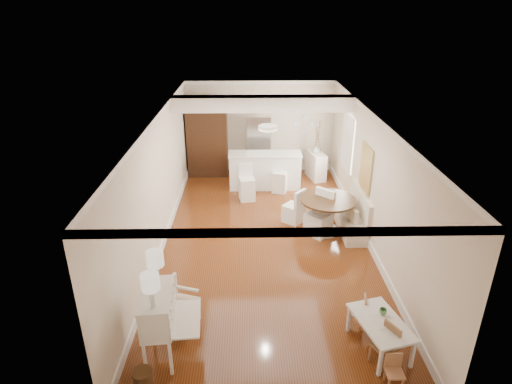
{
  "coord_description": "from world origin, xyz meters",
  "views": [
    {
      "loc": [
        -0.37,
        -8.27,
        4.88
      ],
      "look_at": [
        -0.21,
        0.3,
        1.08
      ],
      "focal_mm": 30.0,
      "sensor_mm": 36.0,
      "label": 1
    }
  ],
  "objects_px": {
    "slip_chair_far": "(294,205)",
    "fridge": "(270,146)",
    "secretary_bureau": "(159,325)",
    "sideboard": "(316,165)",
    "dining_table": "(327,216)",
    "pantry_cabinet": "(207,138)",
    "bar_stool_left": "(247,183)",
    "wicker_basket": "(143,379)",
    "gustavian_armchair": "(182,304)",
    "kids_table": "(379,335)",
    "kids_chair_c": "(395,372)",
    "bar_stool_right": "(280,176)",
    "slip_chair_near": "(319,213)",
    "kids_chair_a": "(384,346)",
    "breakfast_counter": "(265,170)",
    "kids_chair_b": "(356,311)"
  },
  "relations": [
    {
      "from": "wicker_basket",
      "to": "slip_chair_far",
      "type": "bearing_deg",
      "value": 62.36
    },
    {
      "from": "gustavian_armchair",
      "to": "kids_chair_b",
      "type": "xyz_separation_m",
      "value": [
        2.83,
        -0.06,
        -0.14
      ]
    },
    {
      "from": "kids_chair_a",
      "to": "pantry_cabinet",
      "type": "height_order",
      "value": "pantry_cabinet"
    },
    {
      "from": "kids_chair_a",
      "to": "fridge",
      "type": "distance_m",
      "value": 7.81
    },
    {
      "from": "gustavian_armchair",
      "to": "kids_chair_c",
      "type": "relative_size",
      "value": 1.71
    },
    {
      "from": "secretary_bureau",
      "to": "pantry_cabinet",
      "type": "relative_size",
      "value": 0.49
    },
    {
      "from": "bar_stool_left",
      "to": "breakfast_counter",
      "type": "bearing_deg",
      "value": 49.28
    },
    {
      "from": "bar_stool_left",
      "to": "secretary_bureau",
      "type": "bearing_deg",
      "value": -112.73
    },
    {
      "from": "secretary_bureau",
      "to": "wicker_basket",
      "type": "height_order",
      "value": "secretary_bureau"
    },
    {
      "from": "bar_stool_left",
      "to": "fridge",
      "type": "relative_size",
      "value": 0.55
    },
    {
      "from": "wicker_basket",
      "to": "slip_chair_far",
      "type": "height_order",
      "value": "slip_chair_far"
    },
    {
      "from": "gustavian_armchair",
      "to": "slip_chair_far",
      "type": "xyz_separation_m",
      "value": [
        2.17,
        3.62,
        0.0
      ]
    },
    {
      "from": "bar_stool_left",
      "to": "sideboard",
      "type": "height_order",
      "value": "bar_stool_left"
    },
    {
      "from": "wicker_basket",
      "to": "bar_stool_left",
      "type": "height_order",
      "value": "bar_stool_left"
    },
    {
      "from": "sideboard",
      "to": "kids_chair_b",
      "type": "bearing_deg",
      "value": -105.63
    },
    {
      "from": "kids_chair_c",
      "to": "kids_chair_a",
      "type": "bearing_deg",
      "value": 94.41
    },
    {
      "from": "pantry_cabinet",
      "to": "kids_chair_a",
      "type": "bearing_deg",
      "value": -67.6
    },
    {
      "from": "gustavian_armchair",
      "to": "slip_chair_near",
      "type": "relative_size",
      "value": 0.82
    },
    {
      "from": "gustavian_armchair",
      "to": "bar_stool_right",
      "type": "relative_size",
      "value": 0.89
    },
    {
      "from": "secretary_bureau",
      "to": "sideboard",
      "type": "relative_size",
      "value": 1.34
    },
    {
      "from": "pantry_cabinet",
      "to": "fridge",
      "type": "distance_m",
      "value": 1.92
    },
    {
      "from": "gustavian_armchair",
      "to": "fridge",
      "type": "bearing_deg",
      "value": 3.48
    },
    {
      "from": "secretary_bureau",
      "to": "kids_table",
      "type": "relative_size",
      "value": 1.08
    },
    {
      "from": "dining_table",
      "to": "pantry_cabinet",
      "type": "height_order",
      "value": "pantry_cabinet"
    },
    {
      "from": "kids_chair_c",
      "to": "bar_stool_left",
      "type": "relative_size",
      "value": 0.51
    },
    {
      "from": "kids_chair_c",
      "to": "bar_stool_right",
      "type": "relative_size",
      "value": 0.52
    },
    {
      "from": "secretary_bureau",
      "to": "dining_table",
      "type": "height_order",
      "value": "secretary_bureau"
    },
    {
      "from": "pantry_cabinet",
      "to": "slip_chair_near",
      "type": "bearing_deg",
      "value": -53.6
    },
    {
      "from": "breakfast_counter",
      "to": "pantry_cabinet",
      "type": "distance_m",
      "value": 2.11
    },
    {
      "from": "pantry_cabinet",
      "to": "dining_table",
      "type": "bearing_deg",
      "value": -51.48
    },
    {
      "from": "dining_table",
      "to": "wicker_basket",
      "type": "bearing_deg",
      "value": -127.12
    },
    {
      "from": "bar_stool_left",
      "to": "pantry_cabinet",
      "type": "distance_m",
      "value": 2.36
    },
    {
      "from": "breakfast_counter",
      "to": "gustavian_armchair",
      "type": "bearing_deg",
      "value": -105.14
    },
    {
      "from": "pantry_cabinet",
      "to": "breakfast_counter",
      "type": "bearing_deg",
      "value": -32.43
    },
    {
      "from": "kids_chair_a",
      "to": "bar_stool_left",
      "type": "distance_m",
      "value": 6.12
    },
    {
      "from": "dining_table",
      "to": "kids_chair_a",
      "type": "bearing_deg",
      "value": -87.57
    },
    {
      "from": "gustavian_armchair",
      "to": "bar_stool_left",
      "type": "height_order",
      "value": "bar_stool_left"
    },
    {
      "from": "kids_chair_c",
      "to": "slip_chair_far",
      "type": "bearing_deg",
      "value": 100.58
    },
    {
      "from": "pantry_cabinet",
      "to": "secretary_bureau",
      "type": "bearing_deg",
      "value": -90.76
    },
    {
      "from": "kids_table",
      "to": "sideboard",
      "type": "distance_m",
      "value": 7.04
    },
    {
      "from": "slip_chair_near",
      "to": "bar_stool_left",
      "type": "height_order",
      "value": "slip_chair_near"
    },
    {
      "from": "dining_table",
      "to": "slip_chair_near",
      "type": "xyz_separation_m",
      "value": [
        -0.19,
        -0.04,
        0.09
      ]
    },
    {
      "from": "slip_chair_far",
      "to": "fridge",
      "type": "height_order",
      "value": "fridge"
    },
    {
      "from": "kids_table",
      "to": "slip_chair_far",
      "type": "relative_size",
      "value": 1.21
    },
    {
      "from": "slip_chair_far",
      "to": "fridge",
      "type": "xyz_separation_m",
      "value": [
        -0.41,
        3.19,
        0.47
      ]
    },
    {
      "from": "slip_chair_far",
      "to": "fridge",
      "type": "distance_m",
      "value": 3.25
    },
    {
      "from": "kids_chair_a",
      "to": "kids_chair_c",
      "type": "bearing_deg",
      "value": -25.23
    },
    {
      "from": "fridge",
      "to": "kids_chair_a",
      "type": "bearing_deg",
      "value": -80.54
    },
    {
      "from": "kids_chair_a",
      "to": "breakfast_counter",
      "type": "relative_size",
      "value": 0.32
    },
    {
      "from": "bar_stool_left",
      "to": "fridge",
      "type": "xyz_separation_m",
      "value": [
        0.71,
        1.91,
        0.41
      ]
    }
  ]
}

